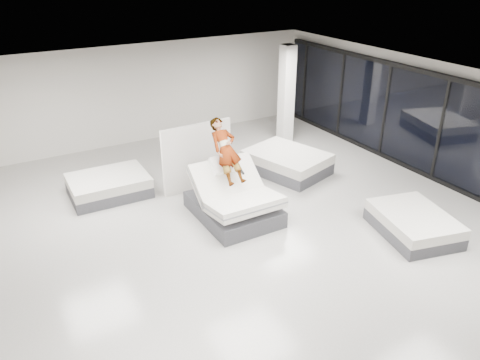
{
  "coord_description": "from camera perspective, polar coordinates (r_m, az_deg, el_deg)",
  "views": [
    {
      "loc": [
        -4.69,
        -7.59,
        5.71
      ],
      "look_at": [
        0.16,
        0.85,
        1.0
      ],
      "focal_mm": 35.0,
      "sensor_mm": 36.0,
      "label": 1
    }
  ],
  "objects": [
    {
      "name": "person",
      "position": [
        10.98,
        -1.63,
        2.33
      ],
      "size": [
        0.61,
        1.53,
        1.39
      ],
      "primitive_type": "imported",
      "rotation": [
        0.87,
        0.0,
        -0.0
      ],
      "color": "slate",
      "rests_on": "hero_bed"
    },
    {
      "name": "room",
      "position": [
        9.82,
        1.64,
        1.08
      ],
      "size": [
        14.0,
        14.04,
        3.2
      ],
      "color": "#ADA9A3",
      "rests_on": "ground"
    },
    {
      "name": "flat_bed_right_near",
      "position": [
        11.23,
        20.38,
        -5.02
      ],
      "size": [
        1.82,
        2.16,
        0.52
      ],
      "color": "#3E3F44",
      "rests_on": "floor"
    },
    {
      "name": "divider_panel",
      "position": [
        12.36,
        -5.21,
        2.82
      ],
      "size": [
        1.99,
        0.18,
        1.81
      ],
      "primitive_type": "cube",
      "rotation": [
        0.0,
        0.0,
        0.04
      ],
      "color": "silver",
      "rests_on": "floor"
    },
    {
      "name": "flat_bed_left_far",
      "position": [
        12.66,
        -15.69,
        -0.66
      ],
      "size": [
        1.99,
        1.51,
        0.54
      ],
      "color": "#3E3F44",
      "rests_on": "floor"
    },
    {
      "name": "remote",
      "position": [
        10.88,
        0.28,
        0.97
      ],
      "size": [
        0.05,
        0.14,
        0.08
      ],
      "primitive_type": "cube",
      "rotation": [
        0.35,
        0.0,
        -0.0
      ],
      "color": "black",
      "rests_on": "person"
    },
    {
      "name": "hero_bed",
      "position": [
        11.12,
        -0.76,
        -2.6
      ],
      "size": [
        1.67,
        2.2,
        1.39
      ],
      "color": "#3E3F44",
      "rests_on": "floor"
    },
    {
      "name": "column",
      "position": [
        15.45,
        5.67,
        10.26
      ],
      "size": [
        0.4,
        0.4,
        3.2
      ],
      "primitive_type": "cube",
      "color": "silver",
      "rests_on": "floor"
    },
    {
      "name": "storefront_glazing",
      "position": [
        13.71,
        23.29,
        5.58
      ],
      "size": [
        0.12,
        13.4,
        2.92
      ],
      "color": "#222739",
      "rests_on": "floor"
    },
    {
      "name": "flat_bed_right_far",
      "position": [
        13.57,
        5.73,
        2.19
      ],
      "size": [
        2.2,
        2.56,
        0.6
      ],
      "color": "#3E3F44",
      "rests_on": "floor"
    }
  ]
}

